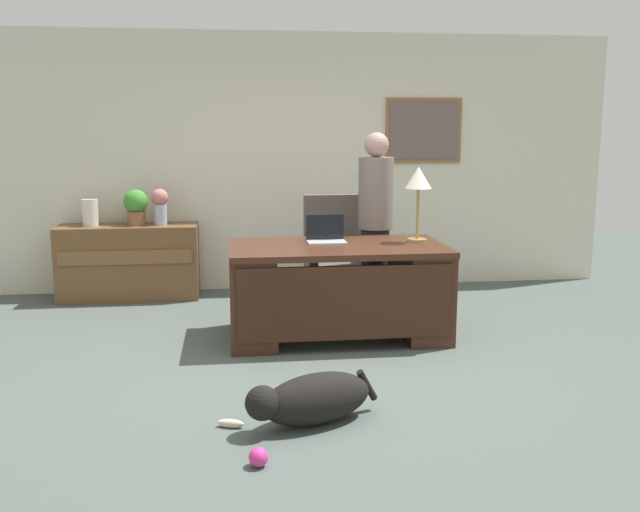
% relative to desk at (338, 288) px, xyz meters
% --- Properties ---
extents(ground_plane, '(12.00, 12.00, 0.00)m').
position_rel_desk_xyz_m(ground_plane, '(-0.25, -0.63, -0.42)').
color(ground_plane, '#4C5651').
extents(back_wall, '(7.00, 0.16, 2.70)m').
position_rel_desk_xyz_m(back_wall, '(-0.23, 1.97, 0.93)').
color(back_wall, beige).
rests_on(back_wall, ground_plane).
extents(desk, '(1.76, 0.98, 0.77)m').
position_rel_desk_xyz_m(desk, '(0.00, 0.00, 0.00)').
color(desk, '#422316').
rests_on(desk, ground_plane).
extents(credenza, '(1.39, 0.50, 0.75)m').
position_rel_desk_xyz_m(credenza, '(-1.90, 1.62, -0.04)').
color(credenza, brown).
rests_on(credenza, ground_plane).
extents(armchair, '(0.60, 0.59, 1.08)m').
position_rel_desk_xyz_m(armchair, '(0.14, 0.97, 0.07)').
color(armchair, '#564C47').
rests_on(armchair, ground_plane).
extents(person_standing, '(0.32, 0.32, 1.68)m').
position_rel_desk_xyz_m(person_standing, '(0.46, 0.72, 0.45)').
color(person_standing, '#262323').
rests_on(person_standing, ground_plane).
extents(dog_lying, '(0.83, 0.53, 0.30)m').
position_rel_desk_xyz_m(dog_lying, '(-0.42, -1.72, -0.26)').
color(dog_lying, black).
rests_on(dog_lying, ground_plane).
extents(laptop, '(0.32, 0.22, 0.22)m').
position_rel_desk_xyz_m(laptop, '(-0.07, 0.19, 0.41)').
color(laptop, '#B2B5BA').
rests_on(laptop, desk).
extents(desk_lamp, '(0.22, 0.22, 0.63)m').
position_rel_desk_xyz_m(desk_lamp, '(0.69, 0.11, 0.85)').
color(desk_lamp, '#9E8447').
rests_on(desk_lamp, desk).
extents(vase_with_flowers, '(0.17, 0.17, 0.36)m').
position_rel_desk_xyz_m(vase_with_flowers, '(-1.57, 1.62, 0.53)').
color(vase_with_flowers, '#A7AAC4').
rests_on(vase_with_flowers, credenza).
extents(vase_empty, '(0.16, 0.16, 0.27)m').
position_rel_desk_xyz_m(vase_empty, '(-2.26, 1.62, 0.47)').
color(vase_empty, silver).
rests_on(vase_empty, credenza).
extents(potted_plant, '(0.24, 0.24, 0.36)m').
position_rel_desk_xyz_m(potted_plant, '(-1.81, 1.62, 0.53)').
color(potted_plant, brown).
rests_on(potted_plant, credenza).
extents(dog_toy_ball, '(0.10, 0.10, 0.10)m').
position_rel_desk_xyz_m(dog_toy_ball, '(-0.74, -2.21, -0.37)').
color(dog_toy_ball, '#D8338C').
rests_on(dog_toy_ball, ground_plane).
extents(dog_toy_bone, '(0.17, 0.10, 0.05)m').
position_rel_desk_xyz_m(dog_toy_bone, '(-0.89, -1.71, -0.39)').
color(dog_toy_bone, beige).
rests_on(dog_toy_bone, ground_plane).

